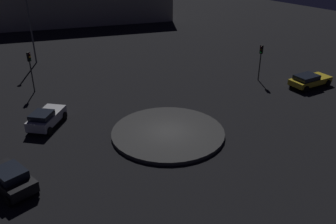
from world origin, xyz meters
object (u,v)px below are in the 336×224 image
Objects in this scene: car_black at (10,178)px; traffic_light_south at (261,56)px; car_silver at (46,118)px; traffic_light_east at (30,64)px; car_yellow at (309,80)px; streetlamp_east at (30,21)px.

traffic_light_south is (3.23, -26.87, 1.98)m from car_black.
car_silver is 8.22m from car_black.
car_silver is 0.98× the size of traffic_light_east.
traffic_light_east reaches higher than car_yellow.
traffic_light_south is (-11.40, -20.37, -0.15)m from traffic_light_east.
traffic_light_south is (4.39, 2.71, 2.03)m from car_yellow.
streetlamp_east reaches higher than car_black.
car_silver is 0.47× the size of streetlamp_east.
streetlamp_east is at bearing 31.13° from car_silver.
traffic_light_east is 1.06× the size of traffic_light_south.
traffic_light_south is (-3.47, -22.10, 1.98)m from car_silver.
car_silver is at bearing 169.14° from car_yellow.
car_black is (1.16, 29.58, 0.05)m from car_yellow.
car_silver is 0.96× the size of car_black.
car_silver is 1.04× the size of traffic_light_south.
car_black is at bearing -43.68° from traffic_light_east.
car_yellow is 0.56× the size of streetlamp_east.
traffic_light_south is at bearing -140.18° from streetlamp_east.
car_black is at bearing -175.53° from car_yellow.
car_yellow is at bearing -59.83° from car_silver.
car_silver is 22.46m from traffic_light_south.
car_yellow is at bearing 108.15° from traffic_light_south.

